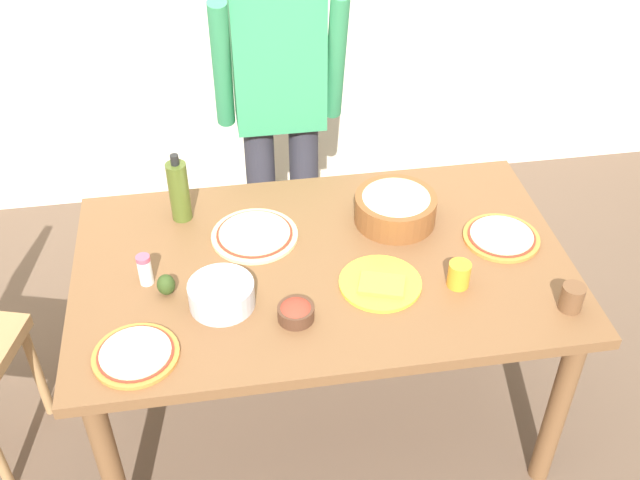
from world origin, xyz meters
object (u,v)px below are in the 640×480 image
Objects in this scene: pizza_raw_on_board at (255,235)px; salt_shaker at (145,270)px; pizza_cooked_on_tray at (136,354)px; olive_oil_bottle at (179,191)px; small_sauce_bowl at (296,312)px; dining_table at (322,282)px; avocado at (166,285)px; cup_small_brown at (572,298)px; pizza_second_cooked at (501,237)px; popcorn_bowl at (396,206)px; person_cook at (280,101)px; plate_with_slice at (380,283)px; cup_orange at (459,275)px; mixing_bowl_steel at (222,294)px.

pizza_raw_on_board is 2.76× the size of salt_shaker.
pizza_raw_on_board is 0.62m from pizza_cooked_on_tray.
olive_oil_bottle is at bearing 147.91° from pizza_raw_on_board.
olive_oil_bottle is (-0.32, 0.56, 0.08)m from small_sauce_bowl.
avocado reaches higher than dining_table.
dining_table is at bearing 8.22° from avocado.
cup_small_brown reaches higher than small_sauce_bowl.
small_sauce_bowl reaches higher than pizza_second_cooked.
olive_oil_bottle reaches higher than small_sauce_bowl.
dining_table is 6.50× the size of pizza_cooked_on_tray.
salt_shaker is (-0.12, -0.32, -0.06)m from olive_oil_bottle.
cup_small_brown is at bearing -29.22° from olive_oil_bottle.
popcorn_bowl is at bearing 12.66° from salt_shaker.
popcorn_bowl is (0.33, -0.58, -0.12)m from person_cook.
pizza_raw_on_board is 1.13× the size of plate_with_slice.
cup_orange is 0.90m from avocado.
small_sauce_bowl reaches higher than dining_table.
cup_small_brown reaches higher than dining_table.
person_cook is 0.64m from pizza_raw_on_board.
pizza_second_cooked is at bearing 16.00° from pizza_cooked_on_tray.
cup_orange reaches higher than pizza_second_cooked.
salt_shaker is at bearing 149.17° from mixing_bowl_steel.
plate_with_slice is 2.36× the size of small_sauce_bowl.
pizza_cooked_on_tray is 1.00m from popcorn_bowl.
pizza_second_cooked is 0.99× the size of plate_with_slice.
mixing_bowl_steel reaches higher than dining_table.
salt_shaker is (-0.96, 0.17, 0.01)m from cup_orange.
avocado reaches higher than pizza_second_cooked.
cup_orange is 1.21× the size of avocado.
small_sauce_bowl is (0.47, 0.08, 0.02)m from pizza_cooked_on_tray.
mixing_bowl_steel is at bearing 170.02° from cup_small_brown.
cup_small_brown is at bearing -9.98° from mixing_bowl_steel.
cup_orange is (0.40, -0.18, 0.13)m from dining_table.
person_cook reaches higher than dining_table.
dining_table is 0.79m from cup_small_brown.
cup_orange reaches higher than small_sauce_bowl.
cup_small_brown is at bearing -14.14° from salt_shaker.
popcorn_bowl is 1.40× the size of mixing_bowl_steel.
pizza_cooked_on_tray is at bearing -102.59° from olive_oil_bottle.
pizza_second_cooked is 0.96m from mixing_bowl_steel.
person_cook reaches higher than pizza_second_cooked.
person_cook is 6.58× the size of pizza_cooked_on_tray.
dining_table is 0.58m from salt_shaker.
mixing_bowl_steel is at bearing -179.19° from plate_with_slice.
pizza_cooked_on_tray is 0.27m from avocado.
avocado is at bearing 70.78° from pizza_cooked_on_tray.
cup_small_brown is (0.91, -0.49, 0.03)m from pizza_raw_on_board.
pizza_second_cooked is (1.20, 0.34, -0.00)m from pizza_cooked_on_tray.
person_cook is at bearing 63.39° from pizza_cooked_on_tray.
olive_oil_bottle is (-0.44, 0.31, 0.20)m from dining_table.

